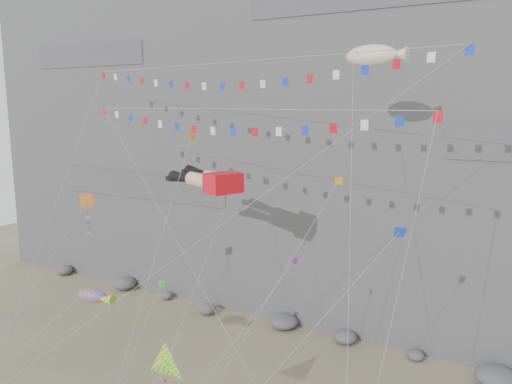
% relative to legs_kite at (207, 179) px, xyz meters
% --- Properties ---
extents(cliff, '(80.00, 28.00, 50.00)m').
position_rel_legs_kite_xyz_m(cliff, '(1.92, 24.35, 9.87)').
color(cliff, slate).
rests_on(cliff, ground).
extents(talus_boulders, '(60.00, 3.00, 1.20)m').
position_rel_legs_kite_xyz_m(talus_boulders, '(1.92, 9.35, -14.53)').
color(talus_boulders, '#5E5E63').
rests_on(talus_boulders, ground).
extents(legs_kite, '(8.86, 17.44, 20.54)m').
position_rel_legs_kite_xyz_m(legs_kite, '(0.00, 0.00, 0.00)').
color(legs_kite, red).
rests_on(legs_kite, ground).
extents(flag_banner_upper, '(32.66, 16.04, 29.72)m').
position_rel_legs_kite_xyz_m(flag_banner_upper, '(1.41, 1.33, 8.45)').
color(flag_banner_upper, red).
rests_on(flag_banner_upper, ground).
extents(flag_banner_lower, '(28.43, 11.57, 24.94)m').
position_rel_legs_kite_xyz_m(flag_banner_lower, '(2.78, -1.96, 5.14)').
color(flag_banner_lower, red).
rests_on(flag_banner_lower, ground).
extents(harlequin_kite, '(6.37, 8.36, 16.45)m').
position_rel_legs_kite_xyz_m(harlequin_kite, '(-6.82, -5.36, -1.37)').
color(harlequin_kite, red).
rests_on(harlequin_kite, ground).
extents(fish_windsock, '(10.07, 4.96, 11.70)m').
position_rel_legs_kite_xyz_m(fish_windsock, '(-5.09, -6.88, -7.74)').
color(fish_windsock, '#F74B0C').
rests_on(fish_windsock, ground).
extents(delta_kite, '(3.14, 5.34, 8.88)m').
position_rel_legs_kite_xyz_m(delta_kite, '(4.55, -10.68, -8.46)').
color(delta_kite, yellow).
rests_on(delta_kite, ground).
extents(blimp_windsock, '(5.66, 13.41, 26.95)m').
position_rel_legs_kite_xyz_m(blimp_windsock, '(11.26, 2.75, 8.54)').
color(blimp_windsock, beige).
rests_on(blimp_windsock, ground).
extents(small_kite_a, '(4.39, 15.91, 24.02)m').
position_rel_legs_kite_xyz_m(small_kite_a, '(-1.91, 0.59, 2.65)').
color(small_kite_a, orange).
rests_on(small_kite_a, ground).
extents(small_kite_b, '(5.20, 12.71, 16.77)m').
position_rel_legs_kite_xyz_m(small_kite_b, '(8.01, -2.23, -4.77)').
color(small_kite_b, purple).
rests_on(small_kite_b, ground).
extents(small_kite_c, '(1.33, 9.15, 12.47)m').
position_rel_legs_kite_xyz_m(small_kite_c, '(0.55, -6.23, -6.29)').
color(small_kite_c, green).
rests_on(small_kite_c, ground).
extents(small_kite_d, '(6.35, 12.74, 20.82)m').
position_rel_legs_kite_xyz_m(small_kite_d, '(10.60, -1.54, 0.45)').
color(small_kite_d, yellow).
rests_on(small_kite_d, ground).
extents(small_kite_e, '(10.23, 9.74, 19.08)m').
position_rel_legs_kite_xyz_m(small_kite_e, '(14.93, -3.72, -1.52)').
color(small_kite_e, '#1633C4').
rests_on(small_kite_e, ground).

